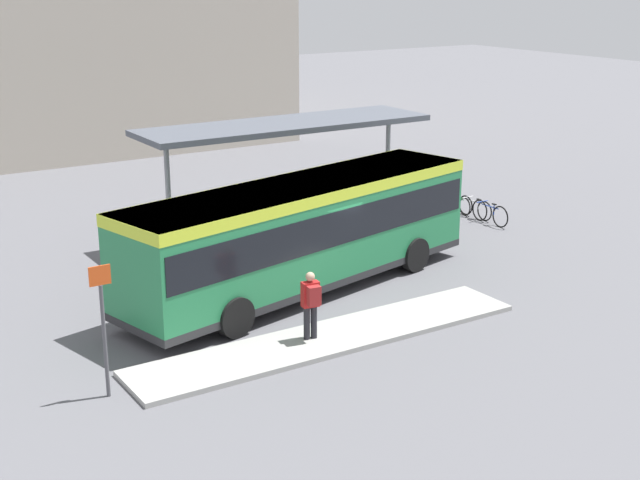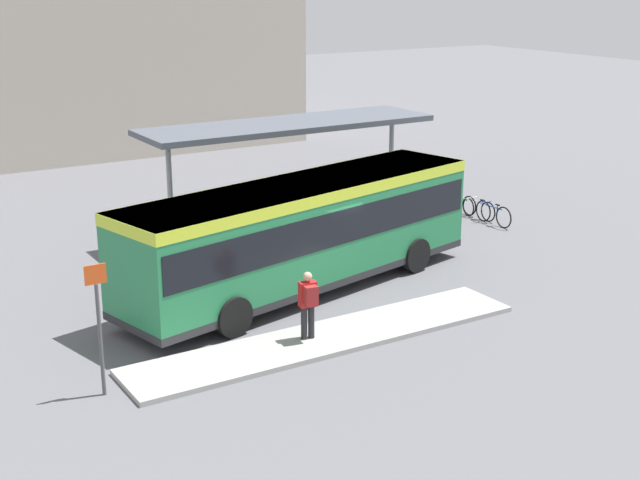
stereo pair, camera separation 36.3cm
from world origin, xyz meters
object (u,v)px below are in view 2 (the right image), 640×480
Objects in this scene: city_bus at (303,228)px; potted_planter_near_shelter at (301,230)px; bicycle_red at (445,198)px; pedestrian_waiting at (308,301)px; bicycle_blue at (493,214)px; bicycle_green at (461,204)px; platform_sign at (99,324)px; bicycle_white at (479,208)px.

city_bus reaches higher than potted_planter_near_shelter.
pedestrian_waiting is at bearing 131.92° from bicycle_red.
city_bus is 6.53× the size of bicycle_red.
city_bus is 6.85× the size of pedestrian_waiting.
pedestrian_waiting is at bearing 116.78° from bicycle_blue.
bicycle_green is 0.91× the size of bicycle_red.
city_bus reaches higher than pedestrian_waiting.
platform_sign reaches higher than bicycle_blue.
bicycle_green is 0.55× the size of platform_sign.
city_bus reaches higher than bicycle_red.
bicycle_red is at bearing -173.76° from bicycle_green.
bicycle_white is 1.07× the size of bicycle_green.
bicycle_blue is 0.63× the size of platform_sign.
bicycle_green is (10.60, 7.09, -0.71)m from pedestrian_waiting.
platform_sign is at bearing 98.28° from pedestrian_waiting.
bicycle_red is at bearing 15.50° from city_bus.
potted_planter_near_shelter is at bearing 91.00° from bicycle_white.
bicycle_green is 7.37m from potted_planter_near_shelter.
city_bus is at bearing 25.80° from platform_sign.
bicycle_blue is 0.87m from bicycle_white.
platform_sign is at bearing 109.08° from bicycle_blue.
city_bus is 7.18× the size of bicycle_green.
platform_sign is at bearing -143.89° from potted_planter_near_shelter.
bicycle_red is 17.44m from platform_sign.
bicycle_white is at bearing 5.99° from city_bus.
bicycle_red is at bearing 27.31° from platform_sign.
potted_planter_near_shelter is at bearing 85.12° from bicycle_blue.
bicycle_white is at bearing -7.07° from bicycle_blue.
bicycle_green is at bearing -1.75° from bicycle_blue.
pedestrian_waiting is 6.83m from potted_planter_near_shelter.
bicycle_green is at bearing 10.94° from city_bus.
bicycle_red is 1.17× the size of potted_planter_near_shelter.
platform_sign reaches higher than pedestrian_waiting.
bicycle_blue is at bearing 19.25° from platform_sign.
bicycle_blue reaches higher than bicycle_green.
platform_sign reaches higher than bicycle_red.
city_bus is 3.97× the size of platform_sign.
platform_sign reaches higher than potted_planter_near_shelter.
potted_planter_near_shelter is (3.32, 5.96, -0.30)m from pedestrian_waiting.
bicycle_blue is at bearing -4.72° from potted_planter_near_shelter.
bicycle_white is (10.65, 6.23, -0.69)m from pedestrian_waiting.
bicycle_blue reaches higher than bicycle_white.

